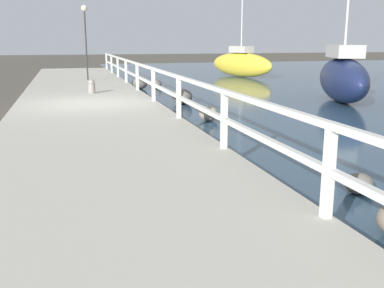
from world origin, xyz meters
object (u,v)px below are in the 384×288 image
at_px(dock_lamp, 85,23).
at_px(sailboat_navy, 343,77).
at_px(mooring_bollard, 92,86).
at_px(sailboat_yellow, 241,64).

relative_size(dock_lamp, sailboat_navy, 0.45).
relative_size(mooring_bollard, sailboat_yellow, 0.07).
distance_m(dock_lamp, sailboat_yellow, 10.37).
bearing_deg(dock_lamp, sailboat_navy, -42.39).
xyz_separation_m(dock_lamp, sailboat_navy, (8.60, -7.85, -2.06)).
xyz_separation_m(mooring_bollard, sailboat_yellow, (9.50, 9.66, 0.20)).
xyz_separation_m(mooring_bollard, sailboat_navy, (8.75, -2.10, 0.30)).
bearing_deg(sailboat_navy, sailboat_yellow, 105.84).
height_order(mooring_bollard, dock_lamp, dock_lamp).
relative_size(mooring_bollard, sailboat_navy, 0.06).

